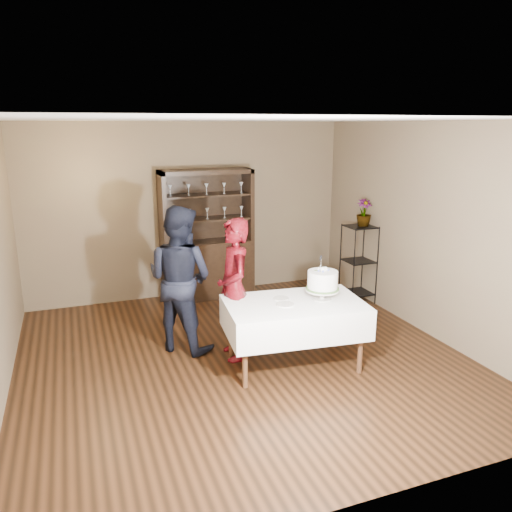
{
  "coord_description": "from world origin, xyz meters",
  "views": [
    {
      "loc": [
        -1.73,
        -5.07,
        2.65
      ],
      "look_at": [
        0.21,
        0.1,
        1.19
      ],
      "focal_mm": 35.0,
      "sensor_mm": 36.0,
      "label": 1
    }
  ],
  "objects_px": {
    "cake": "(323,282)",
    "cake_table": "(294,317)",
    "man": "(180,279)",
    "woman": "(234,289)",
    "potted_plant": "(364,213)",
    "plant_etagere": "(358,261)",
    "china_hutch": "(207,256)"
  },
  "relations": [
    {
      "from": "cake",
      "to": "cake_table",
      "type": "bearing_deg",
      "value": 175.38
    },
    {
      "from": "plant_etagere",
      "to": "potted_plant",
      "type": "relative_size",
      "value": 2.99
    },
    {
      "from": "potted_plant",
      "to": "china_hutch",
      "type": "bearing_deg",
      "value": 153.53
    },
    {
      "from": "potted_plant",
      "to": "cake",
      "type": "bearing_deg",
      "value": -133.59
    },
    {
      "from": "cake_table",
      "to": "plant_etagere",
      "type": "bearing_deg",
      "value": 41.15
    },
    {
      "from": "plant_etagere",
      "to": "cake_table",
      "type": "xyz_separation_m",
      "value": [
        -1.8,
        -1.57,
        -0.07
      ]
    },
    {
      "from": "china_hutch",
      "to": "potted_plant",
      "type": "xyz_separation_m",
      "value": [
        2.12,
        -1.06,
        0.72
      ]
    },
    {
      "from": "plant_etagere",
      "to": "man",
      "type": "relative_size",
      "value": 0.68
    },
    {
      "from": "plant_etagere",
      "to": "man",
      "type": "bearing_deg",
      "value": -167.05
    },
    {
      "from": "man",
      "to": "cake",
      "type": "bearing_deg",
      "value": -168.06
    },
    {
      "from": "cake",
      "to": "plant_etagere",
      "type": "bearing_deg",
      "value": 47.35
    },
    {
      "from": "cake_table",
      "to": "china_hutch",
      "type": "bearing_deg",
      "value": 96.14
    },
    {
      "from": "cake_table",
      "to": "cake",
      "type": "bearing_deg",
      "value": -4.62
    },
    {
      "from": "china_hutch",
      "to": "woman",
      "type": "bearing_deg",
      "value": -97.04
    },
    {
      "from": "man",
      "to": "cake",
      "type": "relative_size",
      "value": 3.4
    },
    {
      "from": "plant_etagere",
      "to": "potted_plant",
      "type": "height_order",
      "value": "potted_plant"
    },
    {
      "from": "man",
      "to": "cake",
      "type": "xyz_separation_m",
      "value": [
        1.4,
        -0.94,
        0.08
      ]
    },
    {
      "from": "china_hutch",
      "to": "cake_table",
      "type": "xyz_separation_m",
      "value": [
        0.28,
        -2.62,
        -0.09
      ]
    },
    {
      "from": "cake",
      "to": "potted_plant",
      "type": "xyz_separation_m",
      "value": [
        1.52,
        1.59,
        0.43
      ]
    },
    {
      "from": "woman",
      "to": "man",
      "type": "relative_size",
      "value": 0.94
    },
    {
      "from": "china_hutch",
      "to": "cake_table",
      "type": "bearing_deg",
      "value": -83.86
    },
    {
      "from": "china_hutch",
      "to": "woman",
      "type": "distance_m",
      "value": 2.19
    },
    {
      "from": "man",
      "to": "potted_plant",
      "type": "xyz_separation_m",
      "value": [
        2.92,
        0.66,
        0.51
      ]
    },
    {
      "from": "cake_table",
      "to": "cake",
      "type": "height_order",
      "value": "cake"
    },
    {
      "from": "plant_etagere",
      "to": "cake_table",
      "type": "height_order",
      "value": "plant_etagere"
    },
    {
      "from": "plant_etagere",
      "to": "cake_table",
      "type": "distance_m",
      "value": 2.39
    },
    {
      "from": "woman",
      "to": "potted_plant",
      "type": "height_order",
      "value": "woman"
    },
    {
      "from": "woman",
      "to": "plant_etagere",
      "type": "bearing_deg",
      "value": 118.7
    },
    {
      "from": "woman",
      "to": "man",
      "type": "bearing_deg",
      "value": -127.86
    },
    {
      "from": "woman",
      "to": "potted_plant",
      "type": "distance_m",
      "value": 2.7
    },
    {
      "from": "china_hutch",
      "to": "potted_plant",
      "type": "height_order",
      "value": "china_hutch"
    },
    {
      "from": "china_hutch",
      "to": "potted_plant",
      "type": "relative_size",
      "value": 4.99
    }
  ]
}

